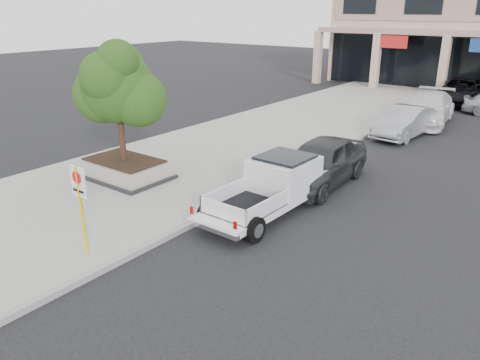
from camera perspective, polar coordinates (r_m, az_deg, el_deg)
name	(u,v)px	position (r m, az deg, el deg)	size (l,w,h in m)	color
ground	(225,247)	(12.49, -1.89, -8.17)	(120.00, 120.00, 0.00)	black
sidewalk	(213,154)	(20.00, -3.30, 3.15)	(8.00, 52.00, 0.15)	gray
curb	(293,173)	(17.81, 6.43, 0.87)	(0.20, 52.00, 0.15)	gray
planter	(125,169)	(17.44, -13.86, 1.36)	(3.20, 2.20, 0.68)	black
planter_tree	(124,87)	(16.75, -14.00, 10.97)	(2.90, 2.55, 4.00)	black
no_parking_sign	(80,198)	(11.92, -18.90, -2.11)	(0.55, 0.09, 2.30)	yellow
hedge	(264,169)	(16.50, 2.93, 1.39)	(1.10, 0.99, 0.94)	#1E4513
pickup_truck	(267,189)	(14.15, 3.28, -1.04)	(1.92, 5.18, 1.63)	white
curb_car_a	(320,162)	(16.75, 9.74, 2.16)	(1.96, 4.87, 1.66)	#292C2E
curb_car_b	(405,122)	(24.27, 19.44, 6.68)	(1.54, 4.42, 1.46)	#999AA0
curb_car_c	(427,108)	(27.57, 21.84, 8.12)	(2.33, 5.74, 1.67)	silver
curb_car_d	(461,91)	(34.44, 25.36, 9.77)	(2.72, 5.89, 1.64)	black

